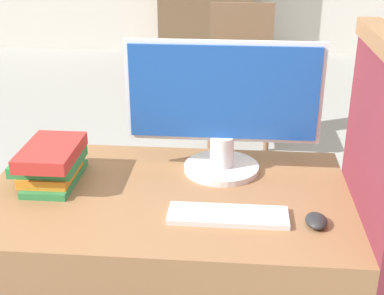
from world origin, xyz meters
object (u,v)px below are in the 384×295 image
(keyboard, at_px, (228,215))
(far_chair, at_px, (240,72))
(monitor, at_px, (223,107))
(mouse, at_px, (316,221))
(book_stack, at_px, (51,163))

(keyboard, bearing_deg, far_chair, 89.18)
(monitor, relative_size, far_chair, 0.64)
(monitor, relative_size, keyboard, 1.84)
(far_chair, bearing_deg, mouse, -75.66)
(mouse, bearing_deg, monitor, 129.86)
(monitor, distance_m, far_chair, 2.02)
(monitor, bearing_deg, keyboard, -84.52)
(monitor, bearing_deg, mouse, -50.14)
(mouse, xyz_separation_m, far_chair, (-0.22, 2.31, -0.21))
(mouse, relative_size, book_stack, 0.31)
(mouse, height_order, book_stack, book_stack)
(monitor, xyz_separation_m, book_stack, (-0.55, -0.14, -0.16))
(mouse, relative_size, far_chair, 0.09)
(keyboard, distance_m, mouse, 0.25)
(book_stack, height_order, far_chair, far_chair)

